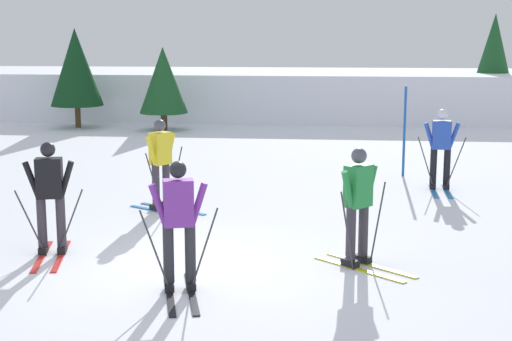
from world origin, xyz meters
The scene contains 11 objects.
ground_plane centered at (0.00, 0.00, 0.00)m, with size 120.00×120.00×0.00m, color white.
far_snow_ridge centered at (0.00, 19.81, 0.88)m, with size 80.00×6.26×1.75m, color white.
skier_purple centered at (0.16, -0.90, 0.92)m, with size 0.98×1.64×1.71m.
skier_yellow centered at (-1.07, 3.53, 0.92)m, with size 1.57×1.13×1.71m.
skier_blue centered at (4.39, 5.94, 0.92)m, with size 1.00×1.61×1.71m.
skier_black centered at (-2.09, 0.57, 0.95)m, with size 0.98×1.64×1.71m.
skier_green centered at (2.48, 0.42, 0.92)m, with size 1.45×1.33×1.71m.
trail_marker_pole centered at (3.75, 7.38, 1.04)m, with size 0.06×0.06×2.09m, color #1E56AD.
conifer_far_left centered at (8.12, 19.44, 2.40)m, with size 1.65×1.65×3.98m.
conifer_far_right centered at (-6.69, 15.31, 2.09)m, with size 1.80×1.80×3.42m.
conifer_far_centre centered at (-3.56, 14.94, 1.69)m, with size 1.62×1.62×2.80m.
Camera 1 is at (2.07, -10.12, 3.32)m, focal length 53.14 mm.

